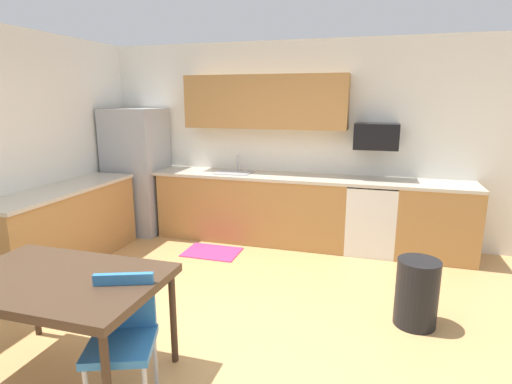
% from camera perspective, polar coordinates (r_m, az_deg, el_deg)
% --- Properties ---
extents(ground_plane, '(12.00, 12.00, 0.00)m').
position_cam_1_polar(ground_plane, '(3.71, -4.62, -18.72)').
color(ground_plane, tan).
extents(wall_back, '(5.80, 0.10, 2.70)m').
position_cam_1_polar(wall_back, '(5.74, 4.71, 6.98)').
color(wall_back, white).
rests_on(wall_back, ground).
extents(cabinet_run_back, '(2.61, 0.60, 0.90)m').
position_cam_1_polar(cabinet_run_back, '(5.68, -0.60, -2.29)').
color(cabinet_run_back, '#AD7A42').
rests_on(cabinet_run_back, ground).
extents(cabinet_run_back_right, '(0.94, 0.60, 0.90)m').
position_cam_1_polar(cabinet_run_back_right, '(5.50, 23.85, -3.94)').
color(cabinet_run_back_right, '#AD7A42').
rests_on(cabinet_run_back_right, ground).
extents(cabinet_run_left, '(0.60, 2.00, 0.90)m').
position_cam_1_polar(cabinet_run_left, '(5.31, -25.32, -4.67)').
color(cabinet_run_left, '#AD7A42').
rests_on(cabinet_run_left, ground).
extents(countertop_back, '(4.80, 0.64, 0.04)m').
position_cam_1_polar(countertop_back, '(5.46, 3.87, 2.13)').
color(countertop_back, beige).
rests_on(countertop_back, cabinet_run_back).
extents(countertop_left, '(0.64, 2.00, 0.04)m').
position_cam_1_polar(countertop_left, '(5.20, -25.82, 0.28)').
color(countertop_left, beige).
rests_on(countertop_left, cabinet_run_left).
extents(upper_cabinets_back, '(2.20, 0.34, 0.70)m').
position_cam_1_polar(upper_cabinets_back, '(5.56, 1.24, 12.51)').
color(upper_cabinets_back, '#AD7A42').
extents(refrigerator, '(0.76, 0.70, 1.81)m').
position_cam_1_polar(refrigerator, '(6.23, -16.29, 2.84)').
color(refrigerator, '#9EA0A5').
rests_on(refrigerator, ground).
extents(oven_range, '(0.60, 0.60, 0.91)m').
position_cam_1_polar(oven_range, '(5.44, 15.79, -3.41)').
color(oven_range, white).
rests_on(oven_range, ground).
extents(microwave, '(0.54, 0.36, 0.32)m').
position_cam_1_polar(microwave, '(5.36, 16.49, 7.50)').
color(microwave, black).
extents(sink_basin, '(0.48, 0.40, 0.14)m').
position_cam_1_polar(sink_basin, '(5.66, -3.13, 2.12)').
color(sink_basin, '#A5A8AD').
rests_on(sink_basin, countertop_back).
extents(sink_faucet, '(0.02, 0.02, 0.24)m').
position_cam_1_polar(sink_faucet, '(5.80, -2.56, 3.99)').
color(sink_faucet, '#B2B5BA').
rests_on(sink_faucet, countertop_back).
extents(dining_table, '(1.40, 0.90, 0.78)m').
position_cam_1_polar(dining_table, '(3.12, -25.99, -11.71)').
color(dining_table, '#422D1E').
rests_on(dining_table, ground).
extents(chair_near_table, '(0.52, 0.52, 0.85)m').
position_cam_1_polar(chair_near_table, '(2.85, -18.15, -18.08)').
color(chair_near_table, '#2D72B7').
rests_on(chair_near_table, ground).
extents(trash_bin, '(0.36, 0.36, 0.60)m').
position_cam_1_polar(trash_bin, '(3.90, 21.59, -13.00)').
color(trash_bin, black).
rests_on(trash_bin, ground).
extents(floor_mat, '(0.70, 0.50, 0.01)m').
position_cam_1_polar(floor_mat, '(5.35, -6.20, -8.36)').
color(floor_mat, '#CC3372').
rests_on(floor_mat, ground).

